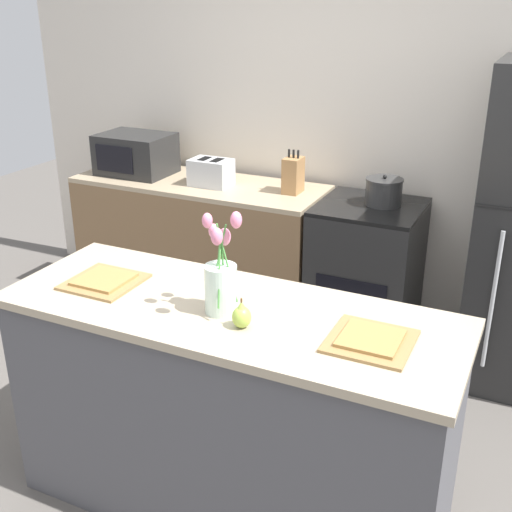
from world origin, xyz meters
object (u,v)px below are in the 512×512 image
(toaster, at_px, (211,172))
(plate_setting_left, at_px, (104,281))
(pear_figurine, at_px, (242,316))
(plate_setting_right, at_px, (371,340))
(cooking_pot, at_px, (384,192))
(flower_vase, at_px, (221,280))
(knife_block, at_px, (293,175))
(microwave, at_px, (136,154))
(stove_range, at_px, (365,276))

(toaster, bearing_deg, plate_setting_left, -76.56)
(pear_figurine, relative_size, plate_setting_left, 0.41)
(plate_setting_left, xyz_separation_m, toaster, (-0.38, 1.58, 0.03))
(plate_setting_right, bearing_deg, toaster, 133.64)
(pear_figurine, relative_size, cooking_pot, 0.53)
(flower_vase, bearing_deg, knife_block, 103.49)
(flower_vase, bearing_deg, microwave, 133.27)
(flower_vase, height_order, pear_figurine, flower_vase)
(pear_figurine, xyz_separation_m, toaster, (-1.06, 1.67, -0.00))
(pear_figurine, relative_size, plate_setting_right, 0.41)
(stove_range, relative_size, flower_vase, 2.27)
(microwave, distance_m, knife_block, 1.14)
(plate_setting_left, distance_m, toaster, 1.62)
(knife_block, bearing_deg, flower_vase, -76.51)
(plate_setting_right, distance_m, cooking_pot, 1.71)
(knife_block, bearing_deg, toaster, -171.73)
(stove_range, bearing_deg, plate_setting_left, -112.29)
(plate_setting_left, bearing_deg, pear_figurine, -7.61)
(stove_range, xyz_separation_m, plate_setting_right, (0.46, -1.62, 0.51))
(plate_setting_right, bearing_deg, pear_figurine, -168.54)
(knife_block, bearing_deg, microwave, -178.15)
(stove_range, xyz_separation_m, flower_vase, (-0.10, -1.64, 0.63))
(flower_vase, relative_size, toaster, 1.44)
(plate_setting_right, height_order, microwave, microwave)
(plate_setting_left, distance_m, cooking_pot, 1.81)
(knife_block, bearing_deg, plate_setting_right, -59.63)
(flower_vase, bearing_deg, plate_setting_left, 178.12)
(stove_range, bearing_deg, cooking_pot, 32.78)
(plate_setting_right, height_order, cooking_pot, cooking_pot)
(cooking_pot, distance_m, knife_block, 0.57)
(microwave, bearing_deg, cooking_pot, 1.38)
(flower_vase, height_order, cooking_pot, flower_vase)
(plate_setting_right, bearing_deg, flower_vase, -178.16)
(toaster, bearing_deg, stove_range, 2.29)
(pear_figurine, height_order, toaster, toaster)
(stove_range, xyz_separation_m, pear_figurine, (0.02, -1.71, 0.55))
(flower_vase, relative_size, microwave, 0.84)
(stove_range, relative_size, pear_figurine, 7.96)
(plate_setting_left, xyz_separation_m, plate_setting_right, (1.13, 0.00, 0.00))
(cooking_pot, xyz_separation_m, microwave, (-1.71, -0.04, 0.06))
(toaster, xyz_separation_m, microwave, (-0.61, 0.04, 0.05))
(pear_figurine, distance_m, microwave, 2.39)
(flower_vase, height_order, microwave, flower_vase)
(toaster, distance_m, microwave, 0.61)
(microwave, bearing_deg, pear_figurine, -45.81)
(toaster, xyz_separation_m, knife_block, (0.54, 0.08, 0.03))
(cooking_pot, bearing_deg, knife_block, -179.57)
(knife_block, bearing_deg, stove_range, -4.09)
(microwave, bearing_deg, plate_setting_right, -37.50)
(toaster, relative_size, cooking_pot, 1.29)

